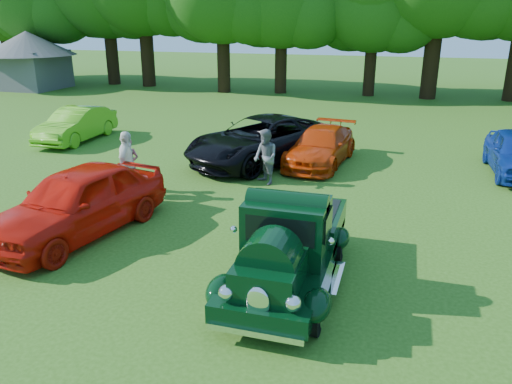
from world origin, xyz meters
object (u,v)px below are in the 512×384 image
(hero_pickup, at_px, (289,246))
(back_car_lime, at_px, (76,125))
(gazebo, at_px, (29,54))
(back_car_black, at_px, (261,140))
(spectator_white, at_px, (127,164))
(back_car_orange, at_px, (321,146))
(spectator_grey, at_px, (265,157))
(red_convertible, at_px, (78,202))
(spectator_pink, at_px, (129,165))

(hero_pickup, distance_m, back_car_lime, 13.99)
(hero_pickup, bearing_deg, gazebo, 137.56)
(back_car_black, distance_m, spectator_white, 5.13)
(spectator_white, bearing_deg, back_car_orange, -56.67)
(hero_pickup, height_order, back_car_orange, hero_pickup)
(spectator_grey, relative_size, gazebo, 0.26)
(hero_pickup, relative_size, red_convertible, 0.95)
(hero_pickup, bearing_deg, spectator_pink, 145.23)
(back_car_lime, height_order, spectator_white, spectator_white)
(spectator_pink, bearing_deg, back_car_orange, 30.77)
(spectator_pink, distance_m, spectator_white, 0.51)
(spectator_white, bearing_deg, hero_pickup, -135.67)
(back_car_lime, distance_m, gazebo, 18.04)
(back_car_black, distance_m, spectator_grey, 2.37)
(red_convertible, distance_m, spectator_white, 2.64)
(hero_pickup, distance_m, spectator_white, 6.41)
(hero_pickup, distance_m, red_convertible, 5.22)
(hero_pickup, bearing_deg, back_car_lime, 141.05)
(red_convertible, bearing_deg, hero_pickup, 1.57)
(back_car_orange, distance_m, spectator_pink, 6.52)
(back_car_orange, bearing_deg, back_car_black, -162.15)
(spectator_pink, xyz_separation_m, gazebo, (-17.93, 17.63, 1.62))
(gazebo, bearing_deg, spectator_grey, -36.45)
(red_convertible, xyz_separation_m, back_car_lime, (-5.72, 7.97, -0.12))
(hero_pickup, relative_size, gazebo, 0.69)
(spectator_grey, distance_m, gazebo, 26.80)
(red_convertible, distance_m, spectator_pink, 3.10)
(back_car_orange, relative_size, gazebo, 0.67)
(spectator_grey, relative_size, spectator_white, 0.90)
(gazebo, bearing_deg, hero_pickup, -42.44)
(red_convertible, xyz_separation_m, gazebo, (-18.38, 20.70, 1.61))
(back_car_lime, relative_size, back_car_orange, 0.96)
(red_convertible, distance_m, back_car_black, 7.44)
(back_car_black, bearing_deg, back_car_lime, -157.13)
(red_convertible, height_order, back_car_black, red_convertible)
(back_car_orange, height_order, spectator_pink, spectator_pink)
(back_car_orange, relative_size, spectator_pink, 2.72)
(spectator_white, bearing_deg, red_convertible, 172.17)
(back_car_lime, height_order, back_car_orange, back_car_lime)
(red_convertible, height_order, spectator_pink, red_convertible)
(back_car_black, relative_size, gazebo, 0.89)
(red_convertible, relative_size, spectator_grey, 2.80)
(back_car_black, height_order, spectator_pink, back_car_black)
(red_convertible, bearing_deg, spectator_grey, 67.57)
(spectator_pink, bearing_deg, back_car_lime, 125.51)
(red_convertible, distance_m, back_car_orange, 8.64)
(red_convertible, bearing_deg, spectator_pink, 109.05)
(spectator_grey, bearing_deg, spectator_pink, -109.11)
(hero_pickup, height_order, spectator_white, spectator_white)
(red_convertible, distance_m, spectator_grey, 5.74)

